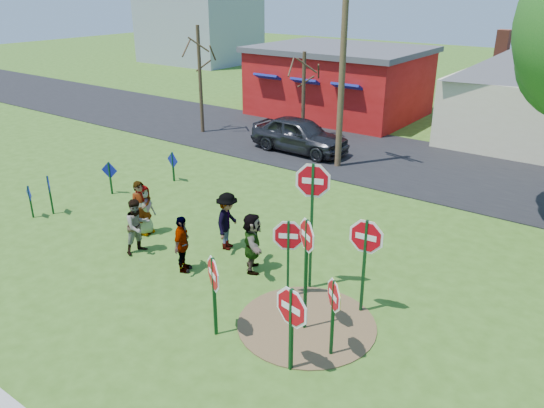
# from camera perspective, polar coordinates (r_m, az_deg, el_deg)

# --- Properties ---
(ground) EXTENTS (120.00, 120.00, 0.00)m
(ground) POSITION_cam_1_polar(r_m,az_deg,el_deg) (15.62, -8.29, -5.28)
(ground) COLOR #375B1A
(ground) RESTS_ON ground
(road) EXTENTS (120.00, 7.50, 0.04)m
(road) POSITION_cam_1_polar(r_m,az_deg,el_deg) (24.47, 10.75, 5.07)
(road) COLOR black
(road) RESTS_ON ground
(dirt_patch) EXTENTS (3.20, 3.20, 0.03)m
(dirt_patch) POSITION_cam_1_polar(r_m,az_deg,el_deg) (12.52, 3.74, -12.73)
(dirt_patch) COLOR brown
(dirt_patch) RESTS_ON ground
(red_building) EXTENTS (9.40, 7.69, 3.90)m
(red_building) POSITION_cam_1_polar(r_m,az_deg,el_deg) (32.10, 7.25, 13.02)
(red_building) COLOR #9D110F
(red_building) RESTS_ON ground
(distant_building) EXTENTS (10.00, 8.00, 8.00)m
(distant_building) POSITION_cam_1_polar(r_m,az_deg,el_deg) (54.95, -7.88, 19.09)
(distant_building) COLOR #8C939E
(distant_building) RESTS_ON ground
(stop_sign_a) EXTENTS (0.92, 0.56, 2.07)m
(stop_sign_a) POSITION_cam_1_polar(r_m,az_deg,el_deg) (11.51, -6.30, -8.14)
(stop_sign_a) COLOR #103D1B
(stop_sign_a) RESTS_ON ground
(stop_sign_b) EXTENTS (1.09, 0.45, 3.52)m
(stop_sign_b) POSITION_cam_1_polar(r_m,az_deg,el_deg) (12.72, 4.37, 1.00)
(stop_sign_b) COLOR #103D1B
(stop_sign_b) RESTS_ON ground
(stop_sign_c) EXTENTS (0.84, 0.57, 2.85)m
(stop_sign_c) POSITION_cam_1_polar(r_m,az_deg,el_deg) (11.34, 3.73, -4.94)
(stop_sign_c) COLOR #103D1B
(stop_sign_c) RESTS_ON ground
(stop_sign_d) EXTENTS (1.11, 0.15, 2.54)m
(stop_sign_d) POSITION_cam_1_polar(r_m,az_deg,el_deg) (12.22, 10.04, -4.24)
(stop_sign_d) COLOR #103D1B
(stop_sign_d) RESTS_ON ground
(stop_sign_e) EXTENTS (1.13, 0.24, 2.04)m
(stop_sign_e) POSITION_cam_1_polar(r_m,az_deg,el_deg) (10.50, 2.11, -11.66)
(stop_sign_e) COLOR #103D1B
(stop_sign_e) RESTS_ON ground
(stop_sign_f) EXTENTS (0.74, 0.61, 1.94)m
(stop_sign_f) POSITION_cam_1_polar(r_m,az_deg,el_deg) (10.93, 6.63, -10.27)
(stop_sign_f) COLOR #103D1B
(stop_sign_f) RESTS_ON ground
(stop_sign_g) EXTENTS (0.92, 0.52, 2.23)m
(stop_sign_g) POSITION_cam_1_polar(r_m,az_deg,el_deg) (12.71, 1.77, -4.16)
(stop_sign_g) COLOR #103D1B
(stop_sign_g) RESTS_ON ground
(blue_diamond_a) EXTENTS (0.55, 0.17, 1.14)m
(blue_diamond_a) POSITION_cam_1_polar(r_m,az_deg,el_deg) (19.22, -24.61, 0.61)
(blue_diamond_a) COLOR #103D1B
(blue_diamond_a) RESTS_ON ground
(blue_diamond_b) EXTENTS (0.58, 0.27, 1.38)m
(blue_diamond_b) POSITION_cam_1_polar(r_m,az_deg,el_deg) (19.21, -22.82, 1.38)
(blue_diamond_b) COLOR #103D1B
(blue_diamond_b) RESTS_ON ground
(blue_diamond_c) EXTENTS (0.63, 0.23, 1.25)m
(blue_diamond_c) POSITION_cam_1_polar(r_m,az_deg,el_deg) (20.38, -17.05, 3.09)
(blue_diamond_c) COLOR #103D1B
(blue_diamond_c) RESTS_ON ground
(blue_diamond_d) EXTENTS (0.66, 0.11, 1.20)m
(blue_diamond_d) POSITION_cam_1_polar(r_m,az_deg,el_deg) (21.16, -10.62, 4.32)
(blue_diamond_d) COLOR #103D1B
(blue_diamond_d) RESTS_ON ground
(person_a) EXTENTS (0.57, 0.82, 1.59)m
(person_a) POSITION_cam_1_polar(r_m,az_deg,el_deg) (16.82, -13.62, -0.59)
(person_a) COLOR #485E93
(person_a) RESTS_ON ground
(person_b) EXTENTS (0.64, 0.76, 1.76)m
(person_b) POSITION_cam_1_polar(r_m,az_deg,el_deg) (16.68, -13.87, -0.49)
(person_b) COLOR #2E7F73
(person_b) RESTS_ON ground
(person_c) EXTENTS (0.72, 0.87, 1.64)m
(person_c) POSITION_cam_1_polar(r_m,az_deg,el_deg) (15.68, -14.26, -2.32)
(person_c) COLOR brown
(person_c) RESTS_ON ground
(person_d) EXTENTS (0.99, 1.28, 1.74)m
(person_d) POSITION_cam_1_polar(r_m,az_deg,el_deg) (15.44, -4.81, -1.85)
(person_d) COLOR #36373B
(person_d) RESTS_ON ground
(person_e) EXTENTS (0.77, 1.02, 1.61)m
(person_e) POSITION_cam_1_polar(r_m,az_deg,el_deg) (14.41, -9.64, -4.30)
(person_e) COLOR #513059
(person_e) RESTS_ON ground
(person_f) EXTENTS (1.36, 1.52, 1.68)m
(person_f) POSITION_cam_1_polar(r_m,az_deg,el_deg) (14.24, -2.14, -4.16)
(person_f) COLOR #1A4C28
(person_f) RESTS_ON ground
(suv) EXTENTS (4.74, 2.04, 1.59)m
(suv) POSITION_cam_1_polar(r_m,az_deg,el_deg) (24.51, 2.98, 7.46)
(suv) COLOR #333239
(suv) RESTS_ON road
(utility_pole) EXTENTS (1.99, 0.56, 8.26)m
(utility_pole) POSITION_cam_1_polar(r_m,az_deg,el_deg) (21.92, 7.61, 14.85)
(utility_pole) COLOR #4C3823
(utility_pole) RESTS_ON ground
(bare_tree_west) EXTENTS (1.80, 1.80, 5.38)m
(bare_tree_west) POSITION_cam_1_polar(r_m,az_deg,el_deg) (27.66, -7.81, 14.63)
(bare_tree_west) COLOR #382819
(bare_tree_west) RESTS_ON ground
(bare_tree_east) EXTENTS (1.80, 1.80, 4.23)m
(bare_tree_east) POSITION_cam_1_polar(r_m,az_deg,el_deg) (26.63, 3.44, 12.87)
(bare_tree_east) COLOR #382819
(bare_tree_east) RESTS_ON ground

